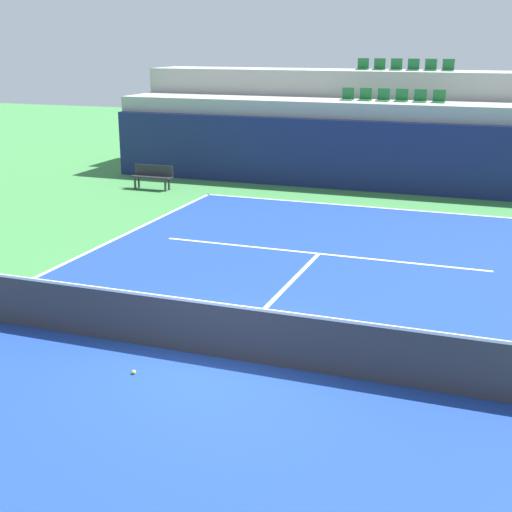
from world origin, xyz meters
TOP-DOWN VIEW (x-y plane):
  - ground_plane at (0.00, 0.00)m, footprint 80.00×80.00m
  - court_surface at (0.00, 0.00)m, footprint 11.00×24.00m
  - baseline_far at (0.00, 11.95)m, footprint 11.00×0.10m
  - service_line_far at (0.00, 6.40)m, footprint 8.26×0.10m
  - centre_service_line at (0.00, 3.20)m, footprint 0.10×6.40m
  - back_wall at (0.00, 14.50)m, footprint 20.53×0.30m
  - stands_tier_lower at (0.00, 15.85)m, footprint 20.53×2.40m
  - stands_tier_upper at (0.00, 18.25)m, footprint 20.53×2.40m
  - seating_row_lower at (-0.00, 15.95)m, footprint 3.68×0.44m
  - seating_row_upper at (-0.00, 18.35)m, footprint 3.68×0.44m
  - tennis_net at (0.00, 0.00)m, footprint 11.08×0.08m
  - player_bench at (-7.68, 12.16)m, footprint 1.50×0.40m
  - tennis_ball_0 at (-0.99, -1.05)m, footprint 0.07×0.07m

SIDE VIEW (x-z plane):
  - ground_plane at x=0.00m, z-range 0.00..0.00m
  - court_surface at x=0.00m, z-range 0.00..0.01m
  - baseline_far at x=0.00m, z-range 0.01..0.01m
  - service_line_far at x=0.00m, z-range 0.01..0.01m
  - centre_service_line at x=0.00m, z-range 0.01..0.01m
  - tennis_ball_0 at x=-0.99m, z-range 0.01..0.08m
  - player_bench at x=-7.68m, z-range 0.08..0.93m
  - tennis_net at x=0.00m, z-range -0.03..1.04m
  - back_wall at x=0.00m, z-range 0.00..2.43m
  - stands_tier_lower at x=0.00m, z-range 0.00..3.00m
  - stands_tier_upper at x=0.00m, z-range 0.00..3.97m
  - seating_row_lower at x=0.00m, z-range 2.90..3.34m
  - seating_row_upper at x=0.00m, z-range 3.88..4.32m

